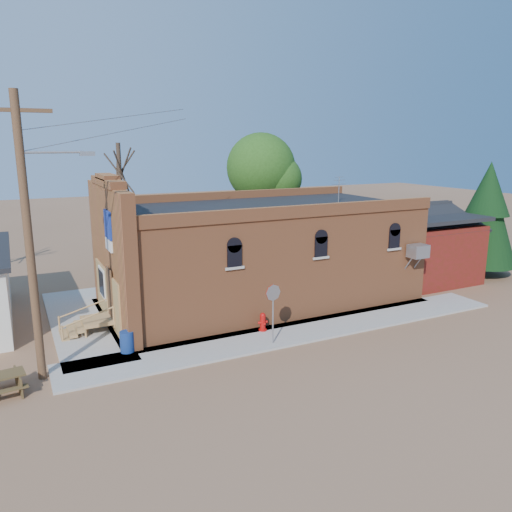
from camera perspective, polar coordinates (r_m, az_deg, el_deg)
name	(u,v)px	position (r m, az deg, el deg)	size (l,w,h in m)	color
ground	(281,347)	(19.06, 2.85, -10.30)	(120.00, 120.00, 0.00)	brown
sidewalk_south	(302,331)	(20.48, 5.31, -8.55)	(19.00, 2.20, 0.08)	#9E9991
sidewalk_west	(83,322)	(22.66, -19.16, -7.10)	(2.60, 10.00, 0.08)	#9E9991
brick_bar	(255,253)	(23.73, -0.09, 0.29)	(16.40, 7.97, 6.30)	#B05F36
red_shed	(412,238)	(29.38, 17.42, 1.99)	(5.40, 6.40, 4.30)	#561E0E
utility_pole	(30,234)	(16.71, -24.41, 2.34)	(3.12, 0.26, 9.00)	#4D2F1E
tree_bare_near	(120,171)	(28.87, -15.33, 9.33)	(2.80, 2.80, 7.65)	#4C3B2B
tree_leafy	(261,168)	(32.32, 0.56, 10.04)	(4.40, 4.40, 8.15)	#4C3B2B
evergreen_tree	(487,211)	(31.10, 24.88, 4.65)	(3.60, 3.60, 6.50)	#4C3B2B
fire_hydrant	(263,322)	(20.23, 0.78, -7.53)	(0.44, 0.43, 0.75)	#AE0B09
stop_sign	(273,298)	(18.53, 1.96, -4.86)	(0.63, 0.14, 2.31)	#96969B
trash_barrel	(127,342)	(18.86, -14.53, -9.46)	(0.50, 0.50, 0.77)	navy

